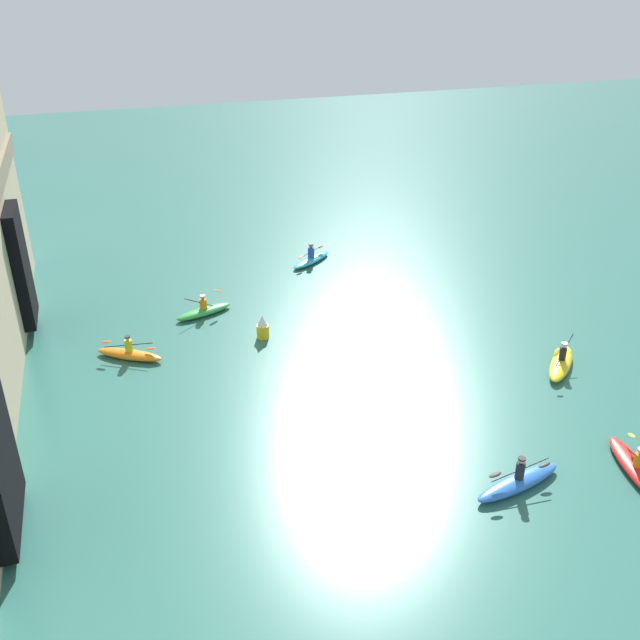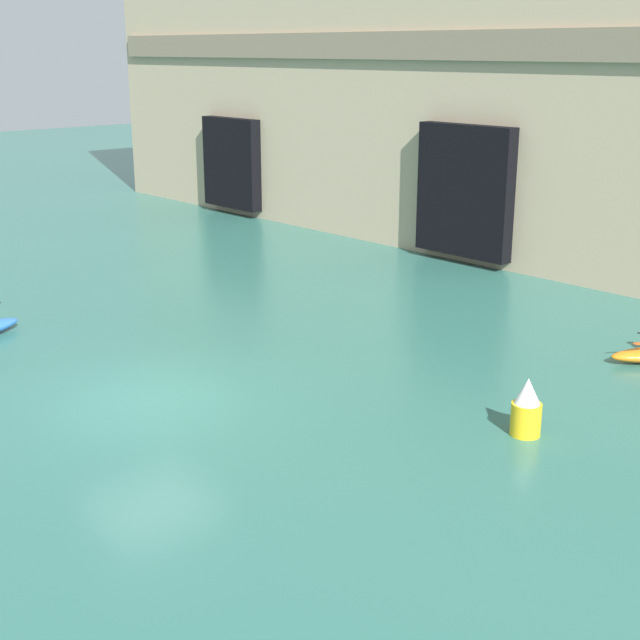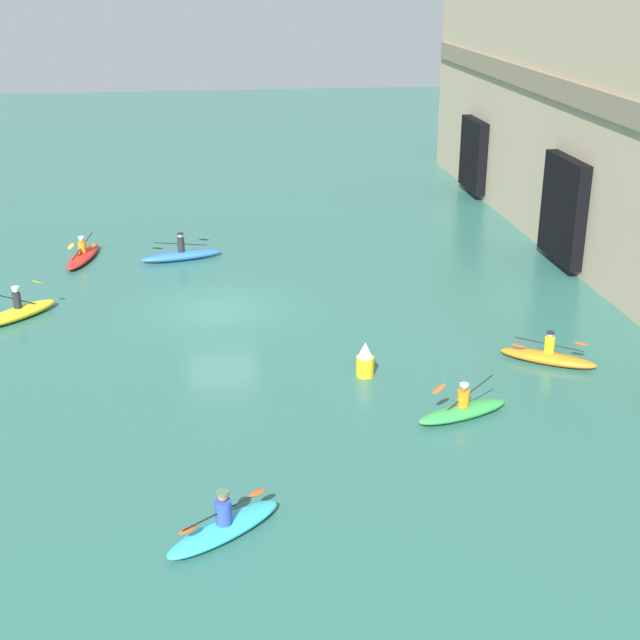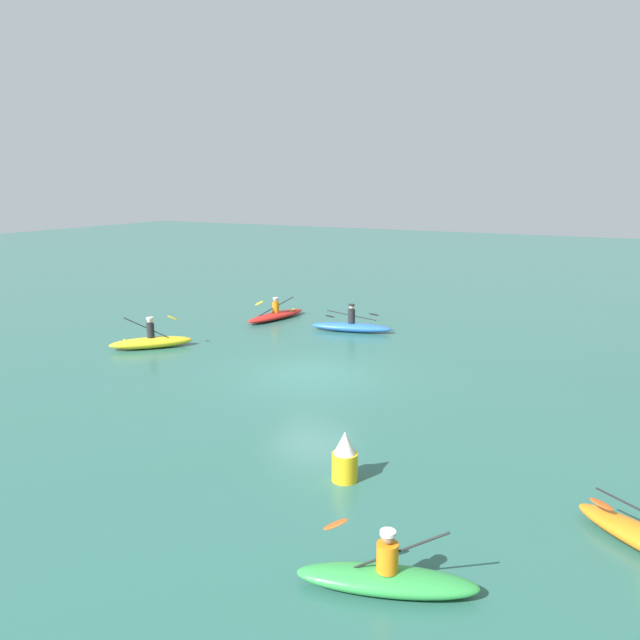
{
  "view_description": "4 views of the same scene",
  "coord_description": "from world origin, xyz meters",
  "px_view_note": "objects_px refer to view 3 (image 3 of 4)",
  "views": [
    {
      "loc": [
        -21.22,
        10.06,
        15.5
      ],
      "look_at": [
        3.36,
        2.36,
        1.97
      ],
      "focal_mm": 40.0,
      "sensor_mm": 36.0,
      "label": 1
    },
    {
      "loc": [
        14.52,
        -8.71,
        6.75
      ],
      "look_at": [
        3.77,
        1.23,
        2.27
      ],
      "focal_mm": 50.0,
      "sensor_mm": 36.0,
      "label": 2
    },
    {
      "loc": [
        30.05,
        -0.51,
        11.59
      ],
      "look_at": [
        3.69,
        3.13,
        0.91
      ],
      "focal_mm": 50.0,
      "sensor_mm": 36.0,
      "label": 3
    },
    {
      "loc": [
        17.11,
        9.42,
        6.21
      ],
      "look_at": [
        1.13,
        0.93,
        2.17
      ],
      "focal_mm": 35.0,
      "sensor_mm": 36.0,
      "label": 4
    }
  ],
  "objects_px": {
    "kayak_red": "(83,255)",
    "kayak_green": "(463,410)",
    "kayak_cyan": "(224,527)",
    "kayak_yellow": "(19,312)",
    "marker_buoy": "(365,360)",
    "kayak_orange": "(548,357)",
    "kayak_blue": "(182,255)"
  },
  "relations": [
    {
      "from": "kayak_red",
      "to": "kayak_green",
      "type": "bearing_deg",
      "value": 48.36
    },
    {
      "from": "kayak_cyan",
      "to": "kayak_yellow",
      "type": "height_order",
      "value": "kayak_yellow"
    },
    {
      "from": "kayak_yellow",
      "to": "kayak_red",
      "type": "xyz_separation_m",
      "value": [
        -6.52,
        1.51,
        -0.05
      ]
    },
    {
      "from": "kayak_green",
      "to": "marker_buoy",
      "type": "xyz_separation_m",
      "value": [
        -2.99,
        -2.16,
        0.29
      ]
    },
    {
      "from": "kayak_yellow",
      "to": "kayak_orange",
      "type": "relative_size",
      "value": 0.97
    },
    {
      "from": "kayak_blue",
      "to": "kayak_green",
      "type": "relative_size",
      "value": 1.2
    },
    {
      "from": "kayak_orange",
      "to": "marker_buoy",
      "type": "height_order",
      "value": "marker_buoy"
    },
    {
      "from": "kayak_cyan",
      "to": "kayak_green",
      "type": "xyz_separation_m",
      "value": [
        -4.56,
        6.68,
        -0.0
      ]
    },
    {
      "from": "kayak_blue",
      "to": "kayak_green",
      "type": "distance_m",
      "value": 17.02
    },
    {
      "from": "kayak_yellow",
      "to": "kayak_green",
      "type": "height_order",
      "value": "kayak_yellow"
    },
    {
      "from": "kayak_blue",
      "to": "kayak_red",
      "type": "xyz_separation_m",
      "value": [
        -0.58,
        -4.11,
        -0.04
      ]
    },
    {
      "from": "kayak_cyan",
      "to": "kayak_yellow",
      "type": "bearing_deg",
      "value": -100.56
    },
    {
      "from": "kayak_blue",
      "to": "kayak_red",
      "type": "distance_m",
      "value": 4.15
    },
    {
      "from": "kayak_orange",
      "to": "kayak_red",
      "type": "distance_m",
      "value": 20.0
    },
    {
      "from": "kayak_green",
      "to": "marker_buoy",
      "type": "height_order",
      "value": "kayak_green"
    },
    {
      "from": "kayak_yellow",
      "to": "kayak_orange",
      "type": "bearing_deg",
      "value": 113.59
    },
    {
      "from": "kayak_blue",
      "to": "kayak_yellow",
      "type": "height_order",
      "value": "kayak_yellow"
    },
    {
      "from": "kayak_orange",
      "to": "kayak_green",
      "type": "bearing_deg",
      "value": -107.41
    },
    {
      "from": "kayak_yellow",
      "to": "marker_buoy",
      "type": "distance_m",
      "value": 12.8
    },
    {
      "from": "kayak_yellow",
      "to": "kayak_green",
      "type": "xyz_separation_m",
      "value": [
        9.22,
        13.34,
        -0.02
      ]
    },
    {
      "from": "kayak_blue",
      "to": "marker_buoy",
      "type": "bearing_deg",
      "value": -79.16
    },
    {
      "from": "kayak_orange",
      "to": "marker_buoy",
      "type": "bearing_deg",
      "value": -146.71
    },
    {
      "from": "marker_buoy",
      "to": "kayak_blue",
      "type": "bearing_deg",
      "value": -155.45
    },
    {
      "from": "kayak_yellow",
      "to": "kayak_red",
      "type": "bearing_deg",
      "value": -149.54
    },
    {
      "from": "kayak_yellow",
      "to": "kayak_red",
      "type": "relative_size",
      "value": 0.77
    },
    {
      "from": "kayak_blue",
      "to": "kayak_cyan",
      "type": "bearing_deg",
      "value": -100.68
    },
    {
      "from": "kayak_blue",
      "to": "kayak_red",
      "type": "relative_size",
      "value": 0.97
    },
    {
      "from": "kayak_yellow",
      "to": "kayak_blue",
      "type": "bearing_deg",
      "value": -179.9
    },
    {
      "from": "kayak_orange",
      "to": "kayak_cyan",
      "type": "bearing_deg",
      "value": -111.11
    },
    {
      "from": "kayak_green",
      "to": "kayak_cyan",
      "type": "bearing_deg",
      "value": -164.8
    },
    {
      "from": "kayak_cyan",
      "to": "kayak_orange",
      "type": "xyz_separation_m",
      "value": [
        -7.63,
        10.33,
        0.01
      ]
    },
    {
      "from": "kayak_cyan",
      "to": "kayak_blue",
      "type": "bearing_deg",
      "value": -123.32
    }
  ]
}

